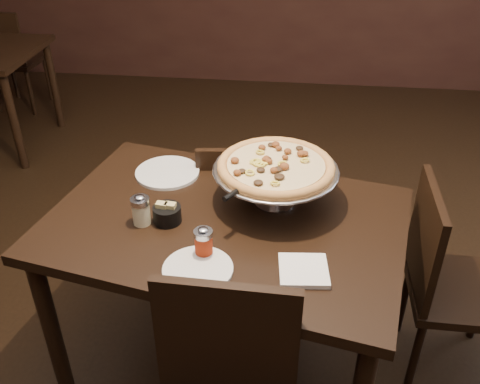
# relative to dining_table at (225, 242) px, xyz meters

# --- Properties ---
(room) EXTENTS (6.04, 7.04, 2.84)m
(room) POSITION_rel_dining_table_xyz_m (0.04, -0.05, 0.70)
(room) COLOR black
(room) RESTS_ON ground
(dining_table) EXTENTS (1.44, 1.10, 0.81)m
(dining_table) POSITION_rel_dining_table_xyz_m (0.00, 0.00, 0.00)
(dining_table) COLOR black
(dining_table) RESTS_ON ground
(pizza_stand) EXTENTS (0.47, 0.47, 0.19)m
(pizza_stand) POSITION_rel_dining_table_xyz_m (0.17, 0.13, 0.26)
(pizza_stand) COLOR #B5B6BC
(pizza_stand) RESTS_ON dining_table
(parmesan_shaker) EXTENTS (0.07, 0.07, 0.12)m
(parmesan_shaker) POSITION_rel_dining_table_xyz_m (-0.29, -0.06, 0.16)
(parmesan_shaker) COLOR beige
(parmesan_shaker) RESTS_ON dining_table
(pepper_flake_shaker) EXTENTS (0.06, 0.06, 0.11)m
(pepper_flake_shaker) POSITION_rel_dining_table_xyz_m (-0.04, -0.21, 0.16)
(pepper_flake_shaker) COLOR #9B160E
(pepper_flake_shaker) RESTS_ON dining_table
(packet_caddy) EXTENTS (0.10, 0.10, 0.08)m
(packet_caddy) POSITION_rel_dining_table_xyz_m (-0.21, -0.04, 0.14)
(packet_caddy) COLOR black
(packet_caddy) RESTS_ON dining_table
(napkin_stack) EXTENTS (0.17, 0.17, 0.02)m
(napkin_stack) POSITION_rel_dining_table_xyz_m (0.29, -0.26, 0.11)
(napkin_stack) COLOR white
(napkin_stack) RESTS_ON dining_table
(plate_left) EXTENTS (0.27, 0.27, 0.01)m
(plate_left) POSITION_rel_dining_table_xyz_m (-0.28, 0.29, 0.11)
(plate_left) COLOR silver
(plate_left) RESTS_ON dining_table
(plate_near) EXTENTS (0.23, 0.23, 0.01)m
(plate_near) POSITION_rel_dining_table_xyz_m (-0.05, -0.29, 0.11)
(plate_near) COLOR silver
(plate_near) RESTS_ON dining_table
(serving_spatula) EXTENTS (0.16, 0.16, 0.02)m
(serving_spatula) POSITION_rel_dining_table_xyz_m (0.05, -0.05, 0.26)
(serving_spatula) COLOR #B5B6BC
(serving_spatula) RESTS_ON pizza_stand
(chair_far) EXTENTS (0.47, 0.47, 0.90)m
(chair_far) POSITION_rel_dining_table_xyz_m (0.02, 0.49, -0.21)
(chair_far) COLOR black
(chair_far) RESTS_ON ground
(chair_side) EXTENTS (0.42, 0.42, 0.89)m
(chair_side) POSITION_rel_dining_table_xyz_m (0.88, 0.13, -0.21)
(chair_side) COLOR black
(chair_side) RESTS_ON ground
(bg_chair_far) EXTENTS (0.42, 0.42, 0.87)m
(bg_chair_far) POSITION_rel_dining_table_xyz_m (-2.17, 2.54, -0.23)
(bg_chair_far) COLOR black
(bg_chair_far) RESTS_ON ground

